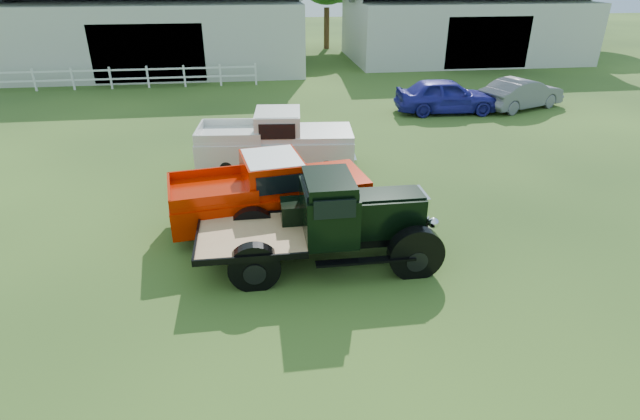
{
  "coord_description": "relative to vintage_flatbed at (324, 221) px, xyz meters",
  "views": [
    {
      "loc": [
        -1.2,
        -9.28,
        6.29
      ],
      "look_at": [
        0.2,
        1.2,
        1.05
      ],
      "focal_mm": 28.0,
      "sensor_mm": 36.0,
      "label": 1
    }
  ],
  "objects": [
    {
      "name": "shed_left",
      "position": [
        -7.21,
        25.41,
        1.73
      ],
      "size": [
        18.8,
        10.2,
        5.6
      ],
      "primitive_type": null,
      "color": "#B2B0AC",
      "rests_on": "ground"
    },
    {
      "name": "red_pickup",
      "position": [
        -1.15,
        2.06,
        -0.11
      ],
      "size": [
        5.51,
        2.8,
        1.92
      ],
      "primitive_type": null,
      "rotation": [
        0.0,
        0.0,
        0.15
      ],
      "color": "#BD1900",
      "rests_on": "ground"
    },
    {
      "name": "misc_car_grey",
      "position": [
        11.31,
        12.44,
        -0.35
      ],
      "size": [
        4.6,
        3.05,
        1.43
      ],
      "primitive_type": "imported",
      "rotation": [
        0.0,
        0.0,
        1.96
      ],
      "color": "slate",
      "rests_on": "ground"
    },
    {
      "name": "misc_car_blue",
      "position": [
        7.45,
        12.21,
        -0.28
      ],
      "size": [
        4.76,
        2.16,
        1.59
      ],
      "primitive_type": "imported",
      "rotation": [
        0.0,
        0.0,
        1.51
      ],
      "color": "navy",
      "rests_on": "ground"
    },
    {
      "name": "vintage_flatbed",
      "position": [
        0.0,
        0.0,
        0.0
      ],
      "size": [
        5.42,
        2.17,
        2.14
      ],
      "primitive_type": null,
      "rotation": [
        0.0,
        0.0,
        0.01
      ],
      "color": "black",
      "rests_on": "ground"
    },
    {
      "name": "shed_right",
      "position": [
        13.79,
        26.41,
        1.53
      ],
      "size": [
        16.8,
        9.2,
        5.2
      ],
      "primitive_type": null,
      "color": "#B2B0AC",
      "rests_on": "ground"
    },
    {
      "name": "ground",
      "position": [
        -0.21,
        -0.59,
        -1.07
      ],
      "size": [
        120.0,
        120.0,
        0.0
      ],
      "primitive_type": "plane",
      "color": "#213817"
    },
    {
      "name": "white_pickup",
      "position": [
        -0.77,
        6.12,
        -0.09
      ],
      "size": [
        5.47,
        2.52,
        1.95
      ],
      "primitive_type": null,
      "rotation": [
        0.0,
        0.0,
        -0.09
      ],
      "color": "silver",
      "rests_on": "ground"
    },
    {
      "name": "fence_rail",
      "position": [
        -8.21,
        19.41,
        -0.47
      ],
      "size": [
        14.2,
        0.16,
        1.2
      ],
      "primitive_type": null,
      "color": "white",
      "rests_on": "ground"
    }
  ]
}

